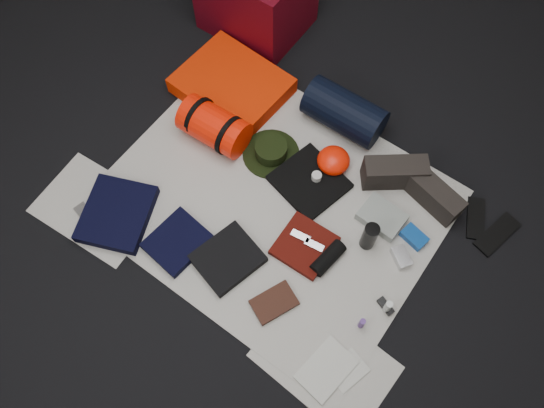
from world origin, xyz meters
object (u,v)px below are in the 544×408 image
Objects in this scene: stuff_sack at (214,126)px; navy_duffel at (344,112)px; compact_camera at (401,257)px; sleeping_pad at (232,85)px; paperback_book at (274,303)px; water_bottle at (369,236)px.

stuff_sack is 0.84× the size of navy_duffel.
compact_camera is (0.65, -0.49, -0.09)m from navy_duffel.
sleeping_pad is 1.33× the size of navy_duffel.
stuff_sack reaches higher than sleeping_pad.
sleeping_pad is 1.23m from paperback_book.
water_bottle is (1.09, -0.34, 0.04)m from sleeping_pad.
navy_duffel is (0.62, 0.18, 0.06)m from sleeping_pad.
compact_camera is (0.17, 0.03, -0.07)m from water_bottle.
paperback_book is at bearing -89.97° from compact_camera.
stuff_sack is (0.11, -0.29, 0.05)m from sleeping_pad.
compact_camera is (1.15, -0.02, -0.08)m from stuff_sack.
sleeping_pad is 5.11× the size of compact_camera.
navy_duffel is (0.50, 0.47, 0.01)m from stuff_sack.
paperback_book is (0.78, -0.55, -0.09)m from stuff_sack.
water_bottle is 1.65× the size of compact_camera.
water_bottle reaches higher than paperback_book.
paperback_book is (-0.19, -0.51, -0.08)m from water_bottle.
compact_camera is at bearing -38.06° from navy_duffel.
water_bottle is 0.55m from paperback_book.
water_bottle is at bearing 93.08° from paperback_book.
compact_camera is at bearing 9.15° from water_bottle.
stuff_sack is 0.97m from water_bottle.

